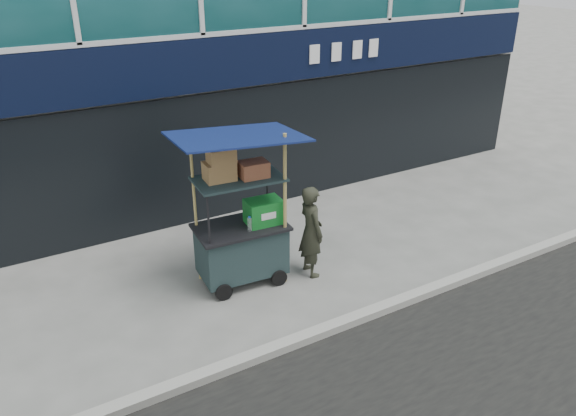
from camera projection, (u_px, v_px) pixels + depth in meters
ground at (326, 323)px, 7.82m from camera, size 80.00×80.00×0.00m
curb at (334, 327)px, 7.64m from camera, size 80.00×0.18×0.12m
vendor_cart at (242, 231)px, 8.46m from camera, size 1.91×1.42×2.46m
vendor_man at (311, 231)px, 8.70m from camera, size 0.39×0.57×1.50m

